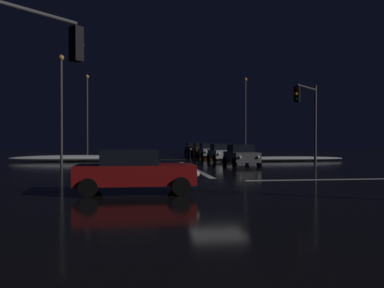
# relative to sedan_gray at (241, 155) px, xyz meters

# --- Properties ---
(ground) EXTENTS (120.00, 120.00, 0.10)m
(ground) POSITION_rel_sedan_gray_xyz_m (-3.94, -10.78, -0.85)
(ground) COLOR black
(stop_line_north) EXTENTS (0.35, 14.58, 0.01)m
(stop_line_north) POSITION_rel_sedan_gray_xyz_m (-3.94, -2.28, -0.80)
(stop_line_north) COLOR white
(stop_line_north) RESTS_ON ground
(centre_line_ns) EXTENTS (22.00, 0.15, 0.01)m
(centre_line_ns) POSITION_rel_sedan_gray_xyz_m (-3.94, 9.32, -0.80)
(centre_line_ns) COLOR yellow
(centre_line_ns) RESTS_ON ground
(snow_bank_left_curb) EXTENTS (11.31, 1.50, 0.56)m
(snow_bank_left_curb) POSITION_rel_sedan_gray_xyz_m (-13.24, 7.79, -0.52)
(snow_bank_left_curb) COLOR white
(snow_bank_left_curb) RESTS_ON ground
(snow_bank_right_curb) EXTENTS (11.83, 1.50, 0.42)m
(snow_bank_right_curb) POSITION_rel_sedan_gray_xyz_m (5.36, 5.90, -0.59)
(snow_bank_right_curb) COLOR white
(snow_bank_right_curb) RESTS_ON ground
(sedan_gray) EXTENTS (2.02, 4.33, 1.57)m
(sedan_gray) POSITION_rel_sedan_gray_xyz_m (0.00, 0.00, 0.00)
(sedan_gray) COLOR slate
(sedan_gray) RESTS_ON ground
(sedan_white) EXTENTS (2.02, 4.33, 1.57)m
(sedan_white) POSITION_rel_sedan_gray_xyz_m (-0.14, 6.43, 0.00)
(sedan_white) COLOR silver
(sedan_white) RESTS_ON ground
(sedan_silver) EXTENTS (2.02, 4.33, 1.57)m
(sedan_silver) POSITION_rel_sedan_gray_xyz_m (-0.20, 12.61, 0.00)
(sedan_silver) COLOR #B7B7BC
(sedan_silver) RESTS_ON ground
(sedan_orange) EXTENTS (2.02, 4.33, 1.57)m
(sedan_orange) POSITION_rel_sedan_gray_xyz_m (-0.06, 18.26, 0.00)
(sedan_orange) COLOR #C66014
(sedan_orange) RESTS_ON ground
(sedan_black) EXTENTS (2.02, 4.33, 1.57)m
(sedan_black) POSITION_rel_sedan_gray_xyz_m (-0.14, 24.59, 0.00)
(sedan_black) COLOR black
(sedan_black) RESTS_ON ground
(sedan_red_crossing) EXTENTS (4.33, 2.02, 1.57)m
(sedan_red_crossing) POSITION_rel_sedan_gray_xyz_m (-7.74, -14.43, 0.00)
(sedan_red_crossing) COLOR maroon
(sedan_red_crossing) RESTS_ON ground
(traffic_signal_ne) EXTENTS (2.67, 2.67, 5.80)m
(traffic_signal_ne) POSITION_rel_sedan_gray_xyz_m (3.91, -2.93, 3.17)
(traffic_signal_ne) COLOR #4C4C51
(traffic_signal_ne) RESTS_ON ground
(streetlamp_left_near) EXTENTS (0.44, 0.44, 8.56)m
(streetlamp_left_near) POSITION_rel_sedan_gray_xyz_m (-13.54, 3.32, 4.16)
(streetlamp_left_near) COLOR #424247
(streetlamp_left_near) RESTS_ON ground
(streetlamp_right_far) EXTENTS (0.44, 0.44, 9.67)m
(streetlamp_right_far) POSITION_rel_sedan_gray_xyz_m (5.66, 19.32, 4.74)
(streetlamp_right_far) COLOR #424247
(streetlamp_right_far) RESTS_ON ground
(streetlamp_left_far) EXTENTS (0.44, 0.44, 9.61)m
(streetlamp_left_far) POSITION_rel_sedan_gray_xyz_m (-13.54, 19.32, 4.70)
(streetlamp_left_far) COLOR #424247
(streetlamp_left_far) RESTS_ON ground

